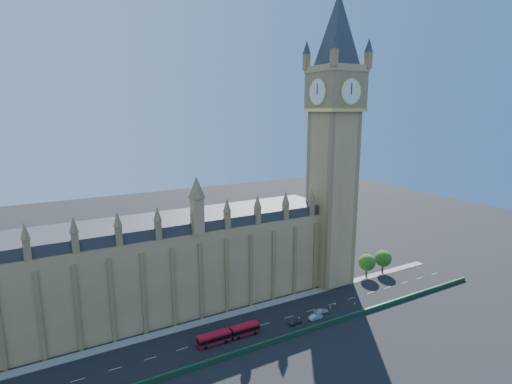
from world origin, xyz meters
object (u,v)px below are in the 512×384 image
car_grey (295,322)px  car_white (321,311)px  car_silver (316,317)px  red_bus (229,334)px

car_grey → car_white: (10.09, 1.05, 0.05)m
car_silver → red_bus: bearing=83.6°
red_bus → car_white: size_ratio=3.45×
red_bus → car_grey: (19.34, -1.99, -0.85)m
car_white → car_silver: bearing=116.8°
red_bus → car_white: bearing=-1.1°
car_grey → red_bus: bearing=81.9°
red_bus → car_grey: red_bus is taller
car_grey → car_white: size_ratio=0.80×
red_bus → car_white: (29.43, -0.94, -0.81)m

